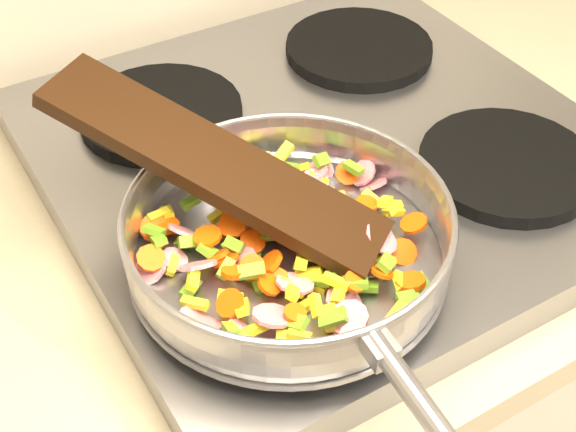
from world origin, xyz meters
TOP-DOWN VIEW (x-y plane):
  - cooktop at (-0.70, 1.67)m, footprint 0.60×0.60m
  - grate_fl at (-0.84, 1.52)m, footprint 0.19×0.19m
  - grate_fr at (-0.56, 1.52)m, footprint 0.19×0.19m
  - grate_bl at (-0.84, 1.81)m, footprint 0.19×0.19m
  - grate_br at (-0.56, 1.81)m, footprint 0.19×0.19m
  - saute_pan at (-0.84, 1.52)m, footprint 0.34×0.51m
  - vegetable_heap at (-0.84, 1.52)m, footprint 0.28×0.29m
  - wooden_spatula at (-0.87, 1.60)m, footprint 0.25×0.32m

SIDE VIEW (x-z plane):
  - cooktop at x=-0.70m, z-range 0.90..0.94m
  - grate_fl at x=-0.84m, z-range 0.94..0.96m
  - grate_fr at x=-0.56m, z-range 0.94..0.96m
  - grate_bl at x=-0.84m, z-range 0.94..0.96m
  - grate_br at x=-0.56m, z-range 0.94..0.96m
  - vegetable_heap at x=-0.84m, z-range 0.95..1.00m
  - saute_pan at x=-0.84m, z-range 0.96..1.02m
  - wooden_spatula at x=-0.87m, z-range 0.97..1.08m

